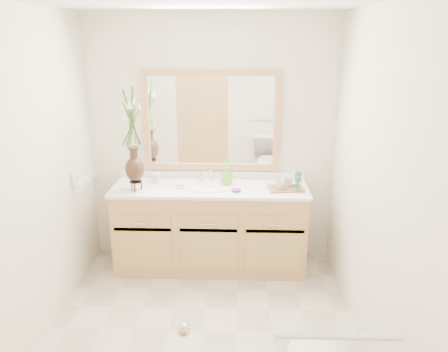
{
  "coord_description": "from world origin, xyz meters",
  "views": [
    {
      "loc": [
        0.26,
        -2.86,
        2.18
      ],
      "look_at": [
        0.14,
        0.65,
        1.06
      ],
      "focal_mm": 35.0,
      "sensor_mm": 36.0,
      "label": 1
    }
  ],
  "objects_px": {
    "tumbler": "(157,178)",
    "soap_bottle": "(227,176)",
    "flower_vase": "(132,129)",
    "tray": "(286,188)"
  },
  "relations": [
    {
      "from": "flower_vase",
      "to": "tumbler",
      "type": "xyz_separation_m",
      "value": [
        0.15,
        0.22,
        -0.52
      ]
    },
    {
      "from": "tumbler",
      "to": "soap_bottle",
      "type": "distance_m",
      "value": 0.69
    },
    {
      "from": "tumbler",
      "to": "flower_vase",
      "type": "bearing_deg",
      "value": -124.63
    },
    {
      "from": "flower_vase",
      "to": "tray",
      "type": "relative_size",
      "value": 2.67
    },
    {
      "from": "soap_bottle",
      "to": "flower_vase",
      "type": "bearing_deg",
      "value": -150.39
    },
    {
      "from": "tumbler",
      "to": "tray",
      "type": "height_order",
      "value": "tumbler"
    },
    {
      "from": "tumbler",
      "to": "soap_bottle",
      "type": "height_order",
      "value": "soap_bottle"
    },
    {
      "from": "flower_vase",
      "to": "soap_bottle",
      "type": "distance_m",
      "value": 0.99
    },
    {
      "from": "soap_bottle",
      "to": "tray",
      "type": "height_order",
      "value": "soap_bottle"
    },
    {
      "from": "flower_vase",
      "to": "tray",
      "type": "xyz_separation_m",
      "value": [
        1.38,
        0.06,
        -0.56
      ]
    }
  ]
}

